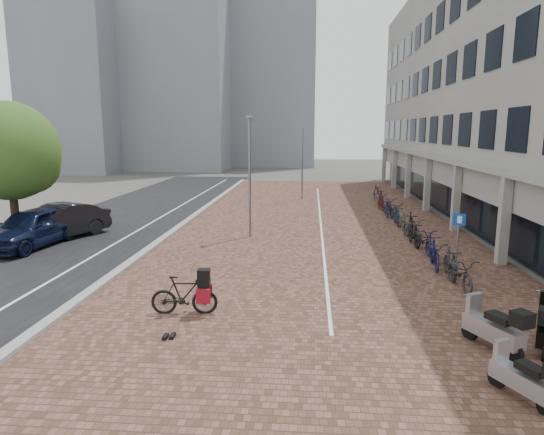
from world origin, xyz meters
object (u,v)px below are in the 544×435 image
at_px(parking_sign, 458,233).
at_px(car_dark, 57,222).
at_px(scooter_front, 493,326).
at_px(hero_bike, 184,295).
at_px(car_navy, 31,228).
at_px(scooter_back, 523,376).

bearing_deg(parking_sign, car_dark, -168.38).
xyz_separation_m(scooter_front, parking_sign, (1.13, 6.65, 0.74)).
bearing_deg(parking_sign, hero_bike, -126.69).
distance_m(car_navy, scooter_back, 19.24).
relative_size(car_navy, scooter_front, 2.81).
relative_size(car_navy, hero_bike, 2.67).
bearing_deg(scooter_back, hero_bike, 125.85).
height_order(car_navy, scooter_back, car_navy).
xyz_separation_m(hero_bike, scooter_back, (7.36, -3.72, -0.05)).
xyz_separation_m(hero_bike, parking_sign, (8.70, 5.05, 0.77)).
relative_size(scooter_back, parking_sign, 0.74).
relative_size(car_dark, scooter_back, 3.24).
bearing_deg(hero_bike, car_navy, 45.66).
bearing_deg(scooter_front, car_navy, 124.62).
xyz_separation_m(car_navy, parking_sign, (17.29, -1.99, 0.50)).
xyz_separation_m(scooter_front, scooter_back, (-0.21, -2.11, -0.08)).
relative_size(car_dark, scooter_front, 2.79).
xyz_separation_m(car_dark, scooter_front, (15.79, -10.11, -0.20)).
bearing_deg(car_navy, car_dark, 82.36).
distance_m(hero_bike, scooter_back, 8.24).
bearing_deg(scooter_front, scooter_back, -123.04).
xyz_separation_m(car_dark, scooter_back, (15.58, -12.22, -0.29)).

